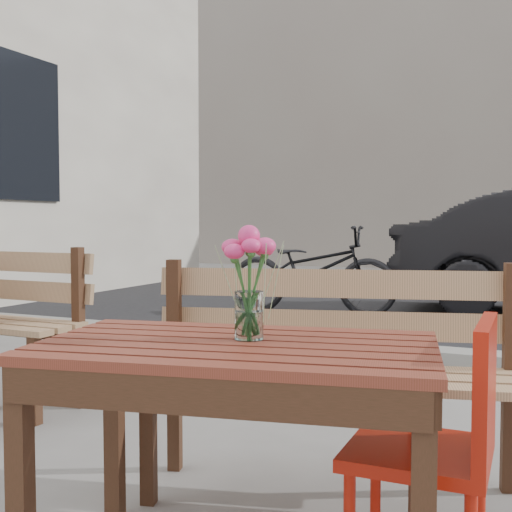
{
  "coord_description": "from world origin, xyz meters",
  "views": [
    {
      "loc": [
        0.91,
        -1.67,
        1.02
      ],
      "look_at": [
        0.15,
        0.05,
        0.92
      ],
      "focal_mm": 45.0,
      "sensor_mm": 36.0,
      "label": 1
    }
  ],
  "objects_px": {
    "red_chair": "(446,436)",
    "main_vase": "(249,269)",
    "bicycle": "(312,270)",
    "main_table": "(236,382)"
  },
  "relations": [
    {
      "from": "red_chair",
      "to": "main_vase",
      "type": "relative_size",
      "value": 2.32
    },
    {
      "from": "bicycle",
      "to": "main_table",
      "type": "bearing_deg",
      "value": -169.52
    },
    {
      "from": "red_chair",
      "to": "bicycle",
      "type": "bearing_deg",
      "value": -157.62
    },
    {
      "from": "red_chair",
      "to": "main_vase",
      "type": "xyz_separation_m",
      "value": [
        -0.54,
        -0.1,
        0.45
      ]
    },
    {
      "from": "main_vase",
      "to": "bicycle",
      "type": "height_order",
      "value": "main_vase"
    },
    {
      "from": "main_table",
      "to": "main_vase",
      "type": "bearing_deg",
      "value": 64.66
    },
    {
      "from": "red_chair",
      "to": "main_table",
      "type": "bearing_deg",
      "value": -74.65
    },
    {
      "from": "main_vase",
      "to": "bicycle",
      "type": "distance_m",
      "value": 5.31
    },
    {
      "from": "main_table",
      "to": "red_chair",
      "type": "distance_m",
      "value": 0.59
    },
    {
      "from": "main_table",
      "to": "main_vase",
      "type": "distance_m",
      "value": 0.32
    }
  ]
}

